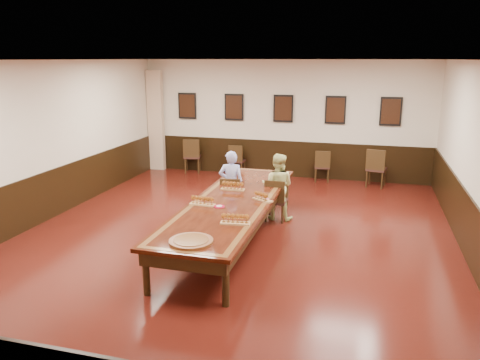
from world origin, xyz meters
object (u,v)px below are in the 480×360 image
(chair_man, at_px, (231,197))
(spare_chair_a, at_px, (192,155))
(spare_chair_b, at_px, (237,160))
(person_woman, at_px, (277,187))
(chair_woman, at_px, (276,199))
(spare_chair_d, at_px, (377,168))
(person_man, at_px, (231,184))
(carved_platter, at_px, (191,241))
(spare_chair_c, at_px, (322,166))
(conference_table, at_px, (233,208))

(chair_man, distance_m, spare_chair_a, 4.19)
(spare_chair_b, relative_size, person_woman, 0.64)
(chair_woman, bearing_deg, spare_chair_d, -120.28)
(chair_man, xyz_separation_m, person_man, (-0.02, 0.09, 0.26))
(chair_woman, relative_size, carved_platter, 1.17)
(carved_platter, bearing_deg, person_man, 96.94)
(chair_woman, height_order, person_woman, person_woman)
(person_woman, distance_m, carved_platter, 3.47)
(spare_chair_c, bearing_deg, conference_table, 68.31)
(conference_table, height_order, carved_platter, carved_platter)
(spare_chair_a, bearing_deg, chair_man, 107.76)
(chair_man, xyz_separation_m, spare_chair_b, (-0.88, 3.61, -0.00))
(person_man, distance_m, person_woman, 0.96)
(spare_chair_b, height_order, spare_chair_c, spare_chair_b)
(spare_chair_c, relative_size, carved_platter, 1.15)
(spare_chair_c, relative_size, spare_chair_d, 0.86)
(spare_chair_b, distance_m, conference_table, 4.94)
(spare_chair_c, xyz_separation_m, spare_chair_d, (1.41, -0.19, 0.07))
(spare_chair_b, distance_m, spare_chair_c, 2.40)
(spare_chair_b, height_order, person_woman, person_woman)
(person_woman, bearing_deg, person_man, 6.81)
(spare_chair_c, height_order, person_man, person_man)
(chair_woman, distance_m, spare_chair_a, 4.69)
(chair_man, height_order, carved_platter, chair_man)
(spare_chair_a, relative_size, carved_platter, 1.33)
(chair_woman, relative_size, spare_chair_b, 1.00)
(conference_table, xyz_separation_m, carved_platter, (0.01, -2.08, 0.16))
(spare_chair_a, distance_m, spare_chair_c, 3.74)
(chair_man, height_order, conference_table, chair_man)
(chair_man, height_order, spare_chair_c, chair_man)
(conference_table, bearing_deg, spare_chair_d, 60.42)
(spare_chair_a, height_order, spare_chair_b, spare_chair_a)
(conference_table, bearing_deg, person_man, 107.62)
(chair_woman, relative_size, conference_table, 0.18)
(conference_table, bearing_deg, person_woman, 67.43)
(spare_chair_d, height_order, person_man, person_man)
(chair_man, relative_size, spare_chair_b, 1.00)
(spare_chair_c, bearing_deg, spare_chair_d, 164.26)
(spare_chair_b, height_order, person_man, person_man)
(chair_man, relative_size, person_man, 0.63)
(spare_chair_b, relative_size, conference_table, 0.17)
(chair_woman, distance_m, carved_platter, 3.39)
(chair_man, bearing_deg, spare_chair_c, -124.53)
(spare_chair_c, height_order, spare_chair_d, spare_chair_d)
(person_woman, distance_m, conference_table, 1.46)
(spare_chair_c, xyz_separation_m, conference_table, (-1.14, -4.67, 0.18))
(person_man, distance_m, carved_platter, 3.36)
(spare_chair_c, relative_size, conference_table, 0.17)
(chair_woman, xyz_separation_m, person_woman, (0.00, 0.09, 0.25))
(chair_man, xyz_separation_m, conference_table, (0.38, -1.16, 0.17))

